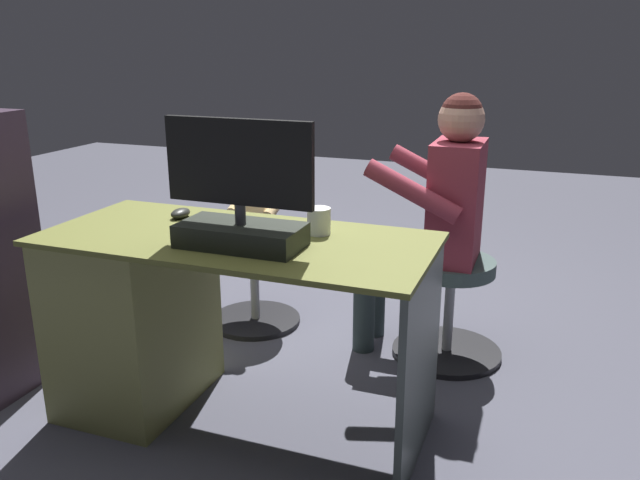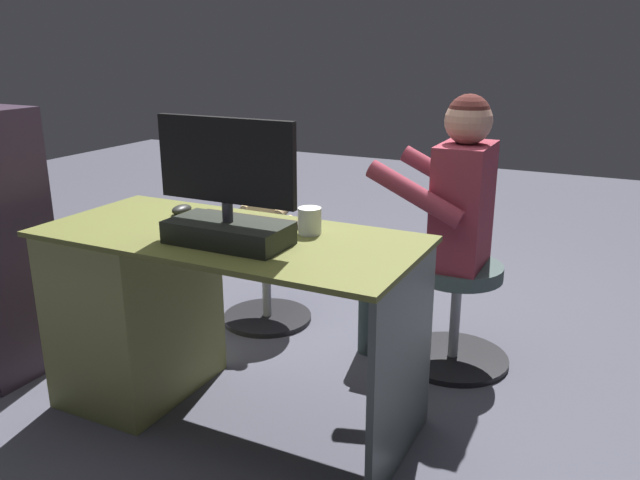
# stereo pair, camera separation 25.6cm
# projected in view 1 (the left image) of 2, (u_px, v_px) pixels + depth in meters

# --- Properties ---
(ground_plane) EXTENTS (10.00, 10.00, 0.00)m
(ground_plane) POSITION_uv_depth(u_px,v_px,m) (283.00, 372.00, 2.75)
(ground_plane) COLOR #444451
(desk) EXTENTS (1.36, 0.62, 0.72)m
(desk) POSITION_uv_depth(u_px,v_px,m) (154.00, 312.00, 2.43)
(desk) COLOR brown
(desk) RESTS_ON ground_plane
(monitor) EXTENTS (0.51, 0.20, 0.41)m
(monitor) POSITION_uv_depth(u_px,v_px,m) (240.00, 208.00, 2.06)
(monitor) COLOR black
(monitor) RESTS_ON desk
(keyboard) EXTENTS (0.42, 0.14, 0.02)m
(keyboard) POSITION_uv_depth(u_px,v_px,m) (249.00, 224.00, 2.31)
(keyboard) COLOR black
(keyboard) RESTS_ON desk
(computer_mouse) EXTENTS (0.06, 0.10, 0.04)m
(computer_mouse) POSITION_uv_depth(u_px,v_px,m) (181.00, 213.00, 2.43)
(computer_mouse) COLOR #242623
(computer_mouse) RESTS_ON desk
(cup) EXTENTS (0.08, 0.08, 0.09)m
(cup) POSITION_uv_depth(u_px,v_px,m) (319.00, 221.00, 2.22)
(cup) COLOR white
(cup) RESTS_ON desk
(tv_remote) EXTENTS (0.08, 0.16, 0.02)m
(tv_remote) POSITION_uv_depth(u_px,v_px,m) (189.00, 234.00, 2.19)
(tv_remote) COLOR black
(tv_remote) RESTS_ON desk
(office_chair_teddy) EXTENTS (0.45, 0.45, 0.45)m
(office_chair_teddy) POSITION_uv_depth(u_px,v_px,m) (254.00, 272.00, 3.16)
(office_chair_teddy) COLOR black
(office_chair_teddy) RESTS_ON ground_plane
(teddy_bear) EXTENTS (0.25, 0.25, 0.35)m
(teddy_bear) POSITION_uv_depth(u_px,v_px,m) (253.00, 204.00, 3.07)
(teddy_bear) COLOR #DCBA7C
(teddy_bear) RESTS_ON office_chair_teddy
(visitor_chair) EXTENTS (0.49, 0.49, 0.45)m
(visitor_chair) POSITION_uv_depth(u_px,v_px,m) (449.00, 303.00, 2.83)
(visitor_chair) COLOR black
(visitor_chair) RESTS_ON ground_plane
(person) EXTENTS (0.52, 0.48, 1.16)m
(person) POSITION_uv_depth(u_px,v_px,m) (436.00, 206.00, 2.73)
(person) COLOR #8E303F
(person) RESTS_ON ground_plane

